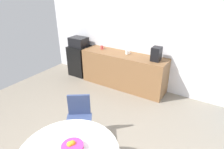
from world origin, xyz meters
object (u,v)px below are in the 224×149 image
(microwave, at_px, (79,42))
(fruit_bowl, at_px, (72,147))
(mug_white, at_px, (155,57))
(mug_red, at_px, (102,47))
(chair_navy, at_px, (79,113))
(mini_fridge, at_px, (80,60))
(coffee_maker, at_px, (156,54))
(mug_green, at_px, (127,52))

(microwave, height_order, fruit_bowl, microwave)
(mug_white, relative_size, mug_red, 1.00)
(chair_navy, xyz_separation_m, mug_red, (-1.00, 2.16, 0.43))
(chair_navy, height_order, mug_white, mug_white)
(chair_navy, xyz_separation_m, mug_white, (0.48, 2.19, 0.43))
(mini_fridge, height_order, microwave, microwave)
(mini_fridge, height_order, fruit_bowl, mini_fridge)
(mug_white, bearing_deg, microwave, -177.67)
(mini_fridge, relative_size, microwave, 1.82)
(chair_navy, bearing_deg, mug_white, 77.53)
(chair_navy, xyz_separation_m, fruit_bowl, (0.59, -0.78, 0.25))
(microwave, relative_size, mug_red, 3.72)
(fruit_bowl, distance_m, coffee_maker, 2.89)
(chair_navy, relative_size, mug_green, 6.43)
(microwave, bearing_deg, coffee_maker, 0.00)
(mug_red, relative_size, coffee_maker, 0.40)
(mug_red, distance_m, coffee_maker, 1.55)
(mug_white, bearing_deg, chair_navy, -102.47)
(chair_navy, bearing_deg, mini_fridge, 130.15)
(mini_fridge, relative_size, mug_white, 6.78)
(mug_white, bearing_deg, mug_green, -176.46)
(chair_navy, height_order, coffee_maker, coffee_maker)
(microwave, relative_size, coffee_maker, 1.50)
(microwave, distance_m, mug_green, 1.54)
(fruit_bowl, relative_size, mug_green, 2.01)
(mug_green, xyz_separation_m, coffee_maker, (0.77, -0.05, 0.11))
(mug_white, distance_m, mug_green, 0.71)
(mug_red, height_order, coffee_maker, coffee_maker)
(microwave, height_order, mug_green, microwave)
(mini_fridge, bearing_deg, coffee_maker, 0.00)
(mug_red, bearing_deg, mug_green, -0.87)
(mini_fridge, xyz_separation_m, mug_white, (2.25, 0.09, 0.51))
(microwave, distance_m, coffee_maker, 2.31)
(fruit_bowl, distance_m, mug_green, 3.04)
(mini_fridge, distance_m, mug_white, 2.31)
(coffee_maker, bearing_deg, mug_white, 123.48)
(microwave, relative_size, fruit_bowl, 1.86)
(mini_fridge, height_order, mug_green, mug_green)
(mug_white, distance_m, mug_red, 1.49)
(mug_white, xyz_separation_m, mug_green, (-0.71, -0.04, 0.00))
(chair_navy, bearing_deg, mug_red, 114.92)
(mug_white, height_order, mug_red, same)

